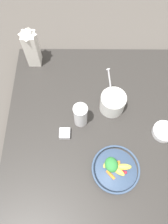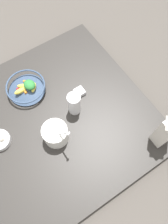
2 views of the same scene
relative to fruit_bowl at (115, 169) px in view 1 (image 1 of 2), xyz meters
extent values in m
plane|color=#4C4742|center=(0.24, 0.05, -0.08)|extent=(6.00, 6.00, 0.00)
cube|color=#2D2B28|center=(0.24, 0.05, -0.06)|extent=(1.01, 1.01, 0.05)
cylinder|color=#384C6B|center=(0.00, 0.00, -0.03)|extent=(0.12, 0.12, 0.01)
cone|color=#384C6B|center=(0.00, 0.00, -0.01)|extent=(0.21, 0.21, 0.04)
torus|color=#384C6B|center=(0.00, 0.00, 0.02)|extent=(0.22, 0.22, 0.01)
ellipsoid|color=#EFD64C|center=(-0.01, -0.01, 0.01)|extent=(0.07, 0.08, 0.03)
ellipsoid|color=#EFD64C|center=(0.01, -0.04, 0.01)|extent=(0.03, 0.07, 0.03)
ellipsoid|color=#EFD64C|center=(0.03, 0.03, 0.01)|extent=(0.06, 0.06, 0.02)
cylinder|color=orange|center=(0.01, -0.02, 0.00)|extent=(0.04, 0.02, 0.02)
cylinder|color=orange|center=(-0.03, 0.02, 0.00)|extent=(0.05, 0.04, 0.01)
sphere|color=red|center=(0.00, 0.00, 0.01)|extent=(0.02, 0.02, 0.02)
sphere|color=red|center=(-0.02, 0.03, 0.00)|extent=(0.01, 0.01, 0.01)
sphere|color=red|center=(-0.01, -0.03, 0.00)|extent=(0.01, 0.01, 0.01)
sphere|color=red|center=(0.01, -0.05, 0.01)|extent=(0.02, 0.02, 0.02)
sphere|color=red|center=(-0.02, -0.05, 0.00)|extent=(0.02, 0.02, 0.02)
ellipsoid|color=#2D7F38|center=(0.01, 0.02, 0.03)|extent=(0.08, 0.08, 0.04)
cube|color=silver|center=(0.65, 0.44, 0.07)|extent=(0.07, 0.07, 0.22)
pyramid|color=silver|center=(0.65, 0.44, 0.21)|extent=(0.07, 0.07, 0.04)
cylinder|color=white|center=(0.65, 0.42, 0.20)|extent=(0.03, 0.01, 0.03)
cylinder|color=white|center=(0.34, 0.00, 0.02)|extent=(0.13, 0.13, 0.11)
cylinder|color=white|center=(0.34, 0.00, 0.06)|extent=(0.12, 0.12, 0.02)
cylinder|color=silver|center=(0.38, 0.02, 0.11)|extent=(0.10, 0.05, 0.17)
ellipsoid|color=silver|center=(0.43, 0.03, 0.19)|extent=(0.02, 0.02, 0.01)
cylinder|color=white|center=(0.26, 0.16, 0.04)|extent=(0.07, 0.07, 0.15)
torus|color=white|center=(0.26, 0.16, 0.11)|extent=(0.07, 0.07, 0.01)
cube|color=silver|center=(0.18, 0.24, -0.02)|extent=(0.05, 0.05, 0.03)
cube|color=brown|center=(0.18, 0.24, -0.03)|extent=(0.05, 0.05, 0.02)
cylinder|color=white|center=(0.19, -0.26, -0.02)|extent=(0.11, 0.11, 0.03)
sphere|color=silver|center=(0.20, -0.25, 0.01)|extent=(0.03, 0.03, 0.03)
camera|label=1|loc=(-0.19, 0.14, 1.03)|focal=35.00mm
camera|label=2|loc=(0.71, -0.07, 1.08)|focal=35.00mm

